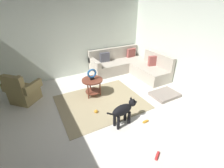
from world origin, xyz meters
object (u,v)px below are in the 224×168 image
armchair (23,92)px  torus_sculpture (92,74)px  side_table (93,83)px  dog_toy_ball (96,111)px  sectional_couch (129,66)px  dog_toy_rope (157,156)px  dog_toy_bone (146,121)px  dog_bed_mat (165,94)px  dog (124,110)px

armchair → torus_sculpture: (1.81, -0.63, 0.39)m
side_table → dog_toy_ball: size_ratio=6.45×
sectional_couch → torus_sculpture: (-1.89, -0.88, 0.42)m
sectional_couch → armchair: size_ratio=2.27×
side_table → dog_toy_rope: (0.21, -2.52, -0.39)m
sectional_couch → dog_toy_rope: 3.80m
dog_toy_rope → dog_toy_bone: size_ratio=0.98×
torus_sculpture → dog_bed_mat: bearing=-29.3°
sectional_couch → dog: bearing=-126.8°
side_table → dog_toy_ball: bearing=-108.0°
dog_bed_mat → dog: dog is taller
sectional_couch → side_table: 2.09m
dog_toy_bone → side_table: bearing=109.9°
sectional_couch → armchair: same height
armchair → dog_toy_bone: size_ratio=5.50×
dog_toy_rope → sectional_couch: bearing=63.6°
armchair → dog_toy_bone: bearing=0.8°
sectional_couch → armchair: (-3.71, -0.25, 0.03)m
dog → dog_toy_ball: size_ratio=9.10×
dog_toy_rope → dog_toy_ball: bearing=105.5°
side_table → dog_bed_mat: size_ratio=0.75×
dog_bed_mat → dog_toy_rope: bearing=-139.0°
dog_toy_rope → dog_toy_bone: bearing=63.6°
sectional_couch → side_table: sectional_couch is taller
torus_sculpture → dog_toy_bone: 1.93m
sectional_couch → side_table: bearing=-155.2°
dog_bed_mat → dog_toy_ball: bearing=173.5°
dog_bed_mat → dog_toy_bone: 1.42m
dog_toy_ball → torus_sculpture: bearing=72.0°
armchair → torus_sculpture: bearing=25.5°
dog_toy_ball → dog_toy_rope: size_ratio=0.52×
armchair → side_table: armchair is taller
armchair → side_table: bearing=25.5°
sectional_couch → dog_toy_bone: bearing=-116.5°
torus_sculpture → dog: 1.51m
dog_bed_mat → dog_toy_ball: size_ratio=8.60×
torus_sculpture → dog_bed_mat: (1.88, -1.06, -0.67)m
dog → dog_toy_bone: (0.48, -0.23, -0.35)m
dog_toy_bone → dog_toy_rope: bearing=-116.4°
armchair → dog_toy_rope: armchair is taller
side_table → torus_sculpture: size_ratio=1.84×
dog_toy_ball → dog_toy_bone: 1.25m
armchair → torus_sculpture: 1.96m
dog_bed_mat → dog: 1.83m
armchair → dog_toy_bone: (2.43, -2.33, -0.29)m
torus_sculpture → dog_toy_ball: 1.08m
side_table → dog_toy_bone: (0.61, -1.70, -0.39)m
side_table → dog_bed_mat: bearing=-29.3°
torus_sculpture → dog: (0.14, -1.47, -0.33)m
dog_toy_ball → dog: bearing=-58.8°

